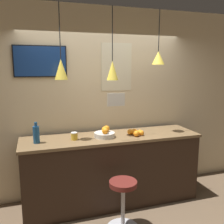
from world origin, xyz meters
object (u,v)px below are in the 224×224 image
object	(u,v)px
bar_stool	(123,198)
juice_bottle	(36,134)
fruit_bowl	(105,133)
mounted_tv	(40,61)
spread_jar	(74,136)

from	to	relation	value
bar_stool	juice_bottle	world-z (taller)	juice_bottle
fruit_bowl	mounted_tv	size ratio (longest dim) A/B	0.40
bar_stool	mounted_tv	world-z (taller)	mounted_tv
bar_stool	juice_bottle	distance (m)	1.37
spread_jar	juice_bottle	bearing A→B (deg)	180.00
bar_stool	juice_bottle	bearing A→B (deg)	147.03
spread_jar	fruit_bowl	bearing A→B (deg)	-0.59
bar_stool	juice_bottle	xyz separation A→B (m)	(-0.97, 0.63, 0.73)
fruit_bowl	mounted_tv	xyz separation A→B (m)	(-0.81, 0.43, 1.00)
fruit_bowl	mounted_tv	bearing A→B (deg)	152.17
bar_stool	mounted_tv	distance (m)	2.16
bar_stool	fruit_bowl	world-z (taller)	fruit_bowl
spread_jar	mounted_tv	size ratio (longest dim) A/B	0.14
mounted_tv	spread_jar	bearing A→B (deg)	-47.99
spread_jar	mounted_tv	xyz separation A→B (m)	(-0.38, 0.42, 1.00)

